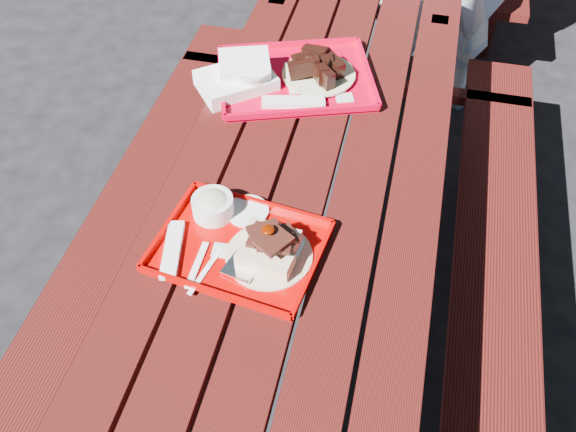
{
  "coord_description": "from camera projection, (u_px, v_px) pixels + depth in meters",
  "views": [
    {
      "loc": [
        0.24,
        -1.17,
        1.98
      ],
      "look_at": [
        0.0,
        -0.15,
        0.82
      ],
      "focal_mm": 40.0,
      "sensor_mm": 36.0,
      "label": 1
    }
  ],
  "objects": [
    {
      "name": "white_cloth",
      "position": [
        239.0,
        77.0,
        1.99
      ],
      "size": [
        0.28,
        0.27,
        0.09
      ],
      "color": "white",
      "rests_on": "picnic_table_near"
    },
    {
      "name": "picnic_table_near",
      "position": [
        300.0,
        239.0,
        1.85
      ],
      "size": [
        1.41,
        2.4,
        0.75
      ],
      "color": "#44100D",
      "rests_on": "ground"
    },
    {
      "name": "ground",
      "position": [
        298.0,
        341.0,
        2.26
      ],
      "size": [
        60.0,
        60.0,
        0.0
      ],
      "primitive_type": "plane",
      "color": "black",
      "rests_on": "ground"
    },
    {
      "name": "near_tray",
      "position": [
        242.0,
        236.0,
        1.57
      ],
      "size": [
        0.44,
        0.36,
        0.13
      ],
      "color": "#B20201",
      "rests_on": "picnic_table_near"
    },
    {
      "name": "far_tray",
      "position": [
        293.0,
        77.0,
        2.02
      ],
      "size": [
        0.57,
        0.51,
        0.08
      ],
      "color": "red",
      "rests_on": "picnic_table_near"
    }
  ]
}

